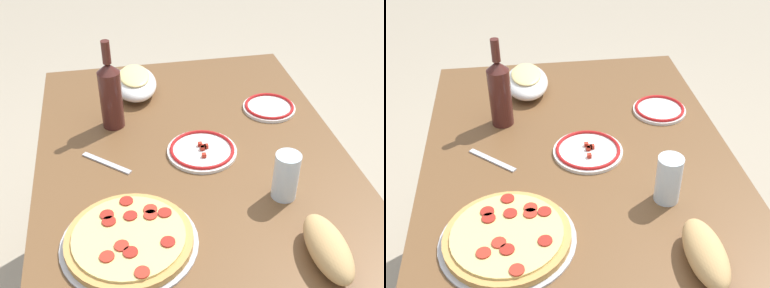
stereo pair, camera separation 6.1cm
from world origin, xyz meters
TOP-DOWN VIEW (x-y plane):
  - dining_table at (0.00, 0.00)m, footprint 1.20×0.91m
  - pepperoni_pizza at (0.33, -0.21)m, footprint 0.33×0.33m
  - baked_pasta_dish at (-0.39, -0.13)m, footprint 0.24×0.15m
  - wine_bottle at (-0.19, -0.22)m, footprint 0.07×0.07m
  - water_glass at (0.23, 0.20)m, footprint 0.07×0.07m
  - side_plate_near at (-0.19, 0.30)m, footprint 0.18×0.18m
  - side_plate_far at (0.01, 0.03)m, footprint 0.21×0.21m
  - bread_loaf at (0.46, 0.22)m, footprint 0.20×0.09m
  - fork_right at (0.01, -0.25)m, footprint 0.13×0.14m

SIDE VIEW (x-z plane):
  - dining_table at x=0.00m, z-range 0.25..1.00m
  - fork_right at x=0.01m, z-range 0.75..0.76m
  - side_plate_near at x=-0.19m, z-range 0.75..0.77m
  - side_plate_far at x=0.01m, z-range 0.75..0.77m
  - pepperoni_pizza at x=0.33m, z-range 0.75..0.78m
  - bread_loaf at x=0.46m, z-range 0.75..0.83m
  - baked_pasta_dish at x=-0.39m, z-range 0.76..0.83m
  - water_glass at x=0.23m, z-range 0.75..0.89m
  - wine_bottle at x=-0.19m, z-range 0.72..1.01m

